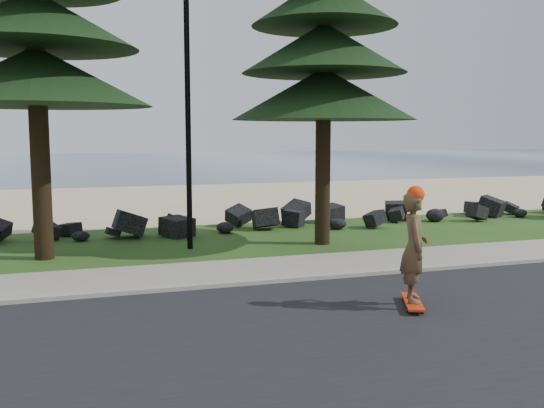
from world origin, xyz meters
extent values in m
plane|color=#264B17|center=(0.00, 0.00, 0.00)|extent=(160.00, 160.00, 0.00)
cube|color=black|center=(0.00, -4.50, 0.01)|extent=(160.00, 7.00, 0.02)
cube|color=#A29D91|center=(0.00, -0.90, 0.05)|extent=(160.00, 0.20, 0.10)
cube|color=gray|center=(0.00, 0.20, 0.04)|extent=(160.00, 2.00, 0.08)
cube|color=tan|center=(0.00, 14.50, 0.01)|extent=(160.00, 15.00, 0.01)
cube|color=#354A65|center=(0.00, 51.00, 0.00)|extent=(160.00, 58.00, 0.01)
cylinder|color=black|center=(3.50, 2.80, 6.00)|extent=(0.40, 0.40, 12.00)
cylinder|color=black|center=(0.00, 3.20, 4.00)|extent=(0.14, 0.14, 8.00)
cube|color=red|center=(2.67, -3.22, 0.11)|extent=(0.69, 1.13, 0.04)
imported|color=brown|center=(2.67, -3.22, 1.05)|extent=(0.68, 0.80, 1.85)
sphere|color=red|center=(2.67, -3.22, 1.94)|extent=(0.30, 0.30, 0.30)
camera|label=1|loc=(-2.67, -12.04, 2.96)|focal=40.00mm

